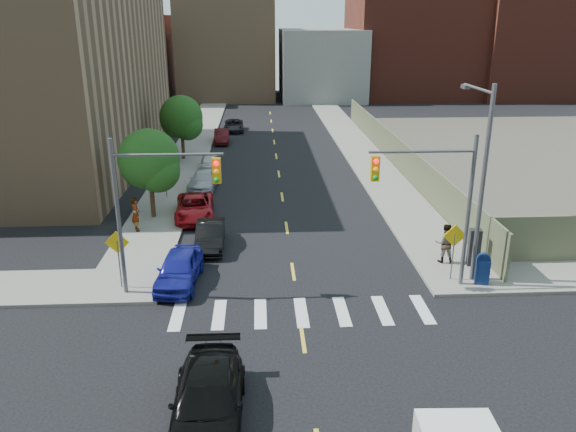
{
  "coord_description": "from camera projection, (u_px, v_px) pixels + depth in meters",
  "views": [
    {
      "loc": [
        -1.56,
        -16.55,
        11.54
      ],
      "look_at": [
        -0.11,
        10.41,
        2.0
      ],
      "focal_mm": 35.0,
      "sensor_mm": 36.0,
      "label": 1
    }
  ],
  "objects": [
    {
      "name": "bg_bldg_west",
      "position": [
        118.0,
        58.0,
        82.31
      ],
      "size": [
        14.0,
        18.0,
        12.0
      ],
      "primitive_type": "cube",
      "color": "#592319",
      "rests_on": "ground"
    },
    {
      "name": "ground",
      "position": [
        307.0,
        369.0,
        19.51
      ],
      "size": [
        160.0,
        160.0,
        0.0
      ],
      "primitive_type": "plane",
      "color": "black",
      "rests_on": "ground"
    },
    {
      "name": "bg_bldg_fareast",
      "position": [
        520.0,
        36.0,
        84.33
      ],
      "size": [
        14.0,
        16.0,
        18.0
      ],
      "primitive_type": "cube",
      "color": "#592319",
      "rests_on": "ground"
    },
    {
      "name": "warn_sign_ne",
      "position": [
        454.0,
        242.0,
        25.33
      ],
      "size": [
        1.06,
        0.06,
        2.83
      ],
      "color": "#59595E",
      "rests_on": "ground"
    },
    {
      "name": "tree_west_far",
      "position": [
        181.0,
        120.0,
        47.17
      ],
      "size": [
        3.66,
        3.64,
        5.52
      ],
      "color": "#332114",
      "rests_on": "ground"
    },
    {
      "name": "parked_car_grey",
      "position": [
        234.0,
        125.0,
        60.46
      ],
      "size": [
        2.22,
        4.55,
        1.25
      ],
      "primitive_type": "imported",
      "rotation": [
        0.0,
        0.0,
        0.04
      ],
      "color": "black",
      "rests_on": "ground"
    },
    {
      "name": "black_sedan",
      "position": [
        208.0,
        401.0,
        16.7
      ],
      "size": [
        2.18,
        5.32,
        1.54
      ],
      "primitive_type": "imported",
      "rotation": [
        0.0,
        0.0,
        -0.0
      ],
      "color": "black",
      "rests_on": "ground"
    },
    {
      "name": "bg_bldg_east",
      "position": [
        411.0,
        43.0,
        85.74
      ],
      "size": [
        18.0,
        18.0,
        16.0
      ],
      "primitive_type": "cube",
      "color": "#592319",
      "rests_on": "ground"
    },
    {
      "name": "sidewalk_nw",
      "position": [
        199.0,
        135.0,
        58.16
      ],
      "size": [
        3.5,
        73.0,
        0.15
      ],
      "primitive_type": "cube",
      "color": "gray",
      "rests_on": "ground"
    },
    {
      "name": "bg_bldg_midwest",
      "position": [
        227.0,
        47.0,
        84.5
      ],
      "size": [
        14.0,
        16.0,
        15.0
      ],
      "primitive_type": "cube",
      "color": "#8C6B4C",
      "rests_on": "ground"
    },
    {
      "name": "parked_car_blue",
      "position": [
        179.0,
        269.0,
        25.58
      ],
      "size": [
        2.07,
        4.53,
        1.5
      ],
      "primitive_type": "imported",
      "rotation": [
        0.0,
        0.0,
        -0.07
      ],
      "color": "navy",
      "rests_on": "ground"
    },
    {
      "name": "tree_west_near",
      "position": [
        149.0,
        163.0,
        33.05
      ],
      "size": [
        3.66,
        3.64,
        5.52
      ],
      "color": "#332114",
      "rests_on": "ground"
    },
    {
      "name": "signal_nw",
      "position": [
        153.0,
        197.0,
        23.35
      ],
      "size": [
        4.59,
        0.3,
        7.0
      ],
      "color": "#59595E",
      "rests_on": "ground"
    },
    {
      "name": "pedestrian_west",
      "position": [
        136.0,
        214.0,
        31.55
      ],
      "size": [
        0.72,
        0.85,
        1.96
      ],
      "primitive_type": "imported",
      "rotation": [
        0.0,
        0.0,
        2.0
      ],
      "color": "gray",
      "rests_on": "sidewalk_nw"
    },
    {
      "name": "parked_car_white",
      "position": [
        210.0,
        162.0,
        45.15
      ],
      "size": [
        1.68,
        3.67,
        1.22
      ],
      "primitive_type": "imported",
      "rotation": [
        0.0,
        0.0,
        0.07
      ],
      "color": "silver",
      "rests_on": "ground"
    },
    {
      "name": "warn_sign_nw",
      "position": [
        118.0,
        249.0,
        24.57
      ],
      "size": [
        1.06,
        0.06,
        2.83
      ],
      "color": "#59595E",
      "rests_on": "ground"
    },
    {
      "name": "parked_car_red",
      "position": [
        195.0,
        207.0,
        34.08
      ],
      "size": [
        2.63,
        5.06,
        1.36
      ],
      "primitive_type": "imported",
      "rotation": [
        0.0,
        0.0,
        0.08
      ],
      "color": "#AA1119",
      "rests_on": "ground"
    },
    {
      "name": "fence_north",
      "position": [
        395.0,
        151.0,
        45.94
      ],
      "size": [
        0.12,
        44.0,
        2.5
      ],
      "primitive_type": "cube",
      "color": "#6E724F",
      "rests_on": "ground"
    },
    {
      "name": "warn_sign_midwest",
      "position": [
        165.0,
        170.0,
        37.28
      ],
      "size": [
        1.06,
        0.06,
        2.83
      ],
      "color": "#59595E",
      "rests_on": "ground"
    },
    {
      "name": "parked_car_maroon",
      "position": [
        222.0,
        136.0,
        54.65
      ],
      "size": [
        1.54,
        4.1,
        1.34
      ],
      "primitive_type": "imported",
      "rotation": [
        0.0,
        0.0,
        0.03
      ],
      "color": "#3B0B0D",
      "rests_on": "ground"
    },
    {
      "name": "parked_car_silver",
      "position": [
        204.0,
        180.0,
        40.05
      ],
      "size": [
        2.25,
        4.65,
        1.3
      ],
      "primitive_type": "imported",
      "rotation": [
        0.0,
        0.0,
        -0.1
      ],
      "color": "#A9ABB1",
      "rests_on": "ground"
    },
    {
      "name": "bg_bldg_center",
      "position": [
        321.0,
        64.0,
        84.15
      ],
      "size": [
        12.0,
        16.0,
        10.0
      ],
      "primitive_type": "cube",
      "color": "gray",
      "rests_on": "ground"
    },
    {
      "name": "signal_ne",
      "position": [
        436.0,
        192.0,
        23.95
      ],
      "size": [
        4.59,
        0.3,
        7.0
      ],
      "color": "#59595E",
      "rests_on": "ground"
    },
    {
      "name": "pedestrian_east",
      "position": [
        445.0,
        243.0,
        27.45
      ],
      "size": [
        1.08,
        0.91,
        1.98
      ],
      "primitive_type": "imported",
      "rotation": [
        0.0,
        0.0,
        2.96
      ],
      "color": "gray",
      "rests_on": "sidewalk_ne"
    },
    {
      "name": "sidewalk_ne",
      "position": [
        347.0,
        134.0,
        58.95
      ],
      "size": [
        3.5,
        73.0,
        0.15
      ],
      "primitive_type": "cube",
      "color": "gray",
      "rests_on": "ground"
    },
    {
      "name": "parked_car_black",
      "position": [
        210.0,
        235.0,
        29.7
      ],
      "size": [
        1.52,
        4.12,
        1.35
      ],
      "primitive_type": "imported",
      "rotation": [
        0.0,
        0.0,
        0.02
      ],
      "color": "black",
      "rests_on": "ground"
    },
    {
      "name": "mailbox",
      "position": [
        483.0,
        269.0,
        25.29
      ],
      "size": [
        0.7,
        0.6,
        1.47
      ],
      "rotation": [
        0.0,
        0.0,
        -0.26
      ],
      "color": "navy",
      "rests_on": "sidewalk_ne"
    },
    {
      "name": "streetlight_ne",
      "position": [
        481.0,
        170.0,
        24.68
      ],
      "size": [
        0.25,
        3.7,
        9.0
      ],
      "color": "#59595E",
      "rests_on": "ground"
    },
    {
      "name": "smokestack",
      "position": [
        551.0,
        1.0,
        82.87
      ],
      "size": [
        1.8,
        1.8,
        28.0
      ],
      "primitive_type": "cylinder",
      "color": "#8C6B4C",
      "rests_on": "ground"
    },
    {
      "name": "payphone",
      "position": [
        474.0,
        247.0,
        27.12
      ],
      "size": [
        0.61,
        0.53,
        1.85
      ],
      "primitive_type": "cube",
      "rotation": [
        0.0,
        0.0,
        -0.15
      ],
      "color": "black",
      "rests_on": "sidewalk_ne"
    }
  ]
}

